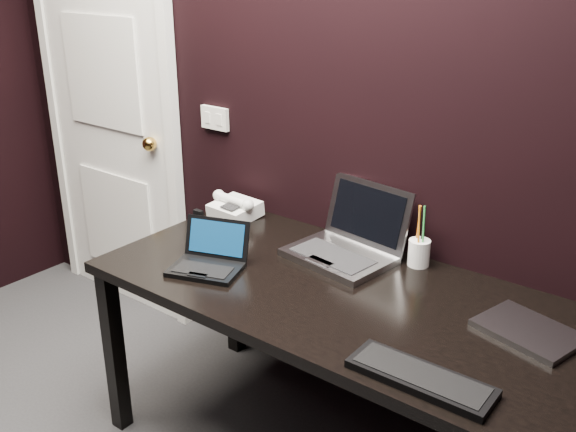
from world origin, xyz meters
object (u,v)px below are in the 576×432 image
Objects in this scene: netbook at (209,260)px; silver_laptop at (346,244)px; desk_phone at (235,208)px; closed_laptop at (528,331)px; pen_cup at (419,252)px; ext_keyboard at (421,378)px; door at (109,113)px; mobile_phone at (198,223)px; desk at (338,309)px.

netbook is 0.74× the size of silver_laptop.
closed_laptop is at bearing -7.00° from desk_phone.
netbook is 0.50m from desk_phone.
pen_cup is (0.58, 0.48, 0.02)m from netbook.
ext_keyboard is at bearing -110.04° from closed_laptop.
door is 0.98m from desk_phone.
pen_cup is at bearing 16.69° from mobile_phone.
desk_phone is at bearing -6.42° from door.
mobile_phone is (-1.18, 0.36, 0.02)m from ext_keyboard.
desk_phone is (-1.31, 0.16, 0.03)m from closed_laptop.
closed_laptop is at bearing -6.76° from door.
pen_cup is (0.25, 0.09, 0.01)m from silver_laptop.
closed_laptop is (0.60, 0.11, 0.09)m from desk.
netbook reaches higher than ext_keyboard.
desk is 0.55m from ext_keyboard.
silver_laptop is (0.33, 0.39, 0.02)m from netbook.
ext_keyboard is 0.70m from pen_cup.
closed_laptop is (0.72, -0.12, -0.04)m from silver_laptop.
closed_laptop is at bearing 69.96° from ext_keyboard.
silver_laptop reaches higher than desk.
closed_laptop is at bearing 10.25° from desk.
door reaches higher than pen_cup.
desk_phone is 0.84m from pen_cup.
desk is 5.59× the size of netbook.
desk_phone is at bearing 121.28° from netbook.
door reaches higher than silver_laptop.
desk is 0.38m from pen_cup.
netbook is 1.32× the size of pen_cup.
netbook reaches higher than closed_laptop.
mobile_phone is at bearing 141.20° from netbook.
desk_phone is at bearing 84.38° from mobile_phone.
netbook is 0.92m from ext_keyboard.
closed_laptop is at bearing -9.73° from silver_laptop.
mobile_phone is (-0.73, 0.07, 0.11)m from desk.
desk is (1.65, -0.38, -0.38)m from door.
silver_laptop is 0.73m from closed_laptop.
desk is 19.58× the size of mobile_phone.
desk is 0.49m from netbook.
netbook is 0.51m from silver_laptop.
closed_laptop is 1.41× the size of pen_cup.
pen_cup is at bearing -1.56° from door.
netbook reaches higher than mobile_phone.
ext_keyboard is 1.29m from desk_phone.
door is at bearing 178.44° from pen_cup.
desk_phone is at bearing 173.00° from closed_laptop.
mobile_phone is at bearing -165.07° from silver_laptop.
netbook reaches higher than desk.
door is at bearing 167.18° from desk.
netbook is at bearing 171.08° from ext_keyboard.
ext_keyboard is at bearing -42.70° from silver_laptop.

